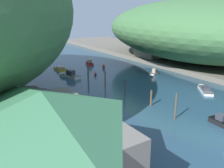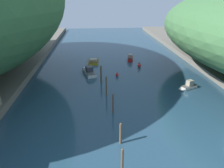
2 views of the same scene
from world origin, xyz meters
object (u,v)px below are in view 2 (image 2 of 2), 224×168
at_px(channel_buoy_near, 117,75).
at_px(boat_moored_right, 94,61).
at_px(right_bank_cottage, 214,50).
at_px(boat_far_right_bank, 188,87).
at_px(boat_near_quay, 130,58).
at_px(channel_buoy_far, 139,65).
at_px(boat_open_rowboat, 89,71).

bearing_deg(channel_buoy_near, boat_moored_right, 114.67).
bearing_deg(boat_moored_right, right_bank_cottage, -4.03).
height_order(right_bank_cottage, boat_far_right_bank, right_bank_cottage).
distance_m(boat_near_quay, channel_buoy_near, 11.56).
xyz_separation_m(boat_near_quay, boat_far_right_bank, (6.76, -17.55, -0.03)).
xyz_separation_m(right_bank_cottage, boat_far_right_bank, (-10.80, -12.85, -2.86)).
bearing_deg(channel_buoy_far, boat_moored_right, 154.68).
distance_m(boat_open_rowboat, boat_near_quay, 12.98).
bearing_deg(boat_far_right_bank, boat_moored_right, 17.32).
xyz_separation_m(right_bank_cottage, boat_open_rowboat, (-27.25, -3.92, -2.79)).
relative_size(boat_open_rowboat, boat_far_right_bank, 1.67).
relative_size(boat_near_quay, channel_buoy_near, 4.62).
height_order(boat_open_rowboat, boat_near_quay, boat_open_rowboat).
bearing_deg(boat_far_right_bank, boat_open_rowboat, 35.65).
height_order(boat_moored_right, boat_near_quay, boat_near_quay).
height_order(boat_near_quay, channel_buoy_far, boat_near_quay).
relative_size(boat_moored_right, channel_buoy_far, 4.51).
relative_size(boat_moored_right, channel_buoy_near, 5.89).
relative_size(right_bank_cottage, channel_buoy_far, 7.22).
bearing_deg(right_bank_cottage, boat_moored_right, 172.18).
xyz_separation_m(boat_open_rowboat, channel_buoy_far, (10.70, 2.94, -0.04)).
bearing_deg(channel_buoy_near, right_bank_cottage, 15.48).
relative_size(boat_near_quay, channel_buoy_far, 3.54).
bearing_deg(right_bank_cottage, channel_buoy_far, -176.61).
relative_size(right_bank_cottage, channel_buoy_near, 9.42).
bearing_deg(boat_open_rowboat, channel_buoy_near, -36.11).
height_order(boat_open_rowboat, boat_far_right_bank, boat_open_rowboat).
height_order(boat_far_right_bank, channel_buoy_far, boat_far_right_bank).
bearing_deg(boat_near_quay, channel_buoy_near, -100.58).
distance_m(boat_moored_right, boat_far_right_bank, 22.56).
distance_m(right_bank_cottage, boat_near_quay, 18.40).
distance_m(boat_near_quay, boat_far_right_bank, 18.81).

